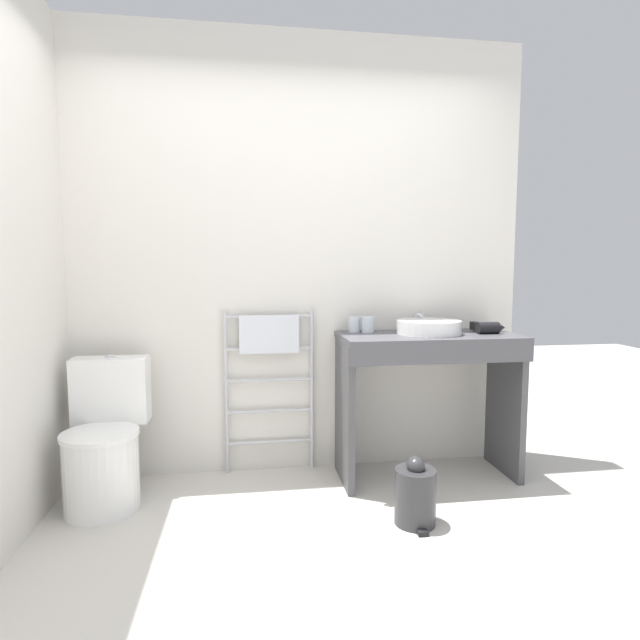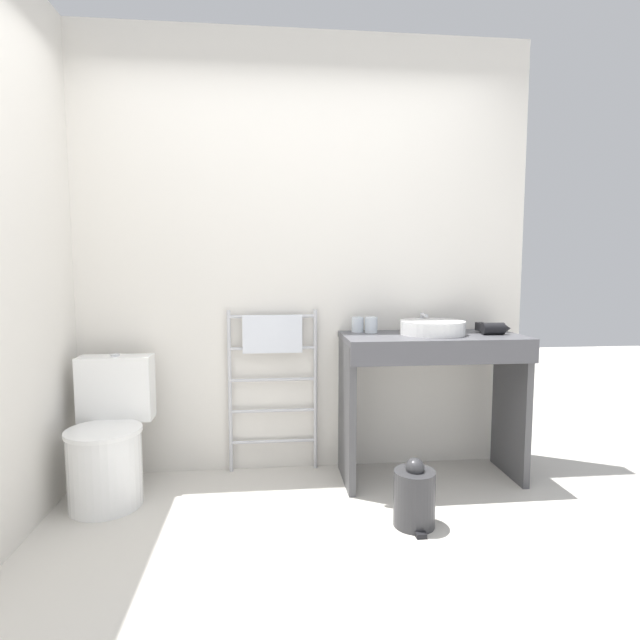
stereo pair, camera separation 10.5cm
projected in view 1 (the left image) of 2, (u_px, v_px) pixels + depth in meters
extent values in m
plane|color=beige|center=(332.00, 616.00, 1.83)|extent=(12.00, 12.00, 0.00)
cube|color=silver|center=(293.00, 257.00, 3.14)|extent=(2.92, 0.12, 2.70)
cylinder|color=white|center=(102.00, 473.00, 2.62)|extent=(0.38, 0.38, 0.40)
cylinder|color=white|center=(100.00, 434.00, 2.60)|extent=(0.39, 0.39, 0.02)
cube|color=white|center=(111.00, 390.00, 2.83)|extent=(0.41, 0.16, 0.37)
cylinder|color=silver|center=(110.00, 357.00, 2.81)|extent=(0.05, 0.05, 0.01)
cylinder|color=silver|center=(226.00, 393.00, 3.08)|extent=(0.02, 0.02, 1.02)
cylinder|color=silver|center=(312.00, 390.00, 3.15)|extent=(0.02, 0.02, 1.02)
cylinder|color=silver|center=(270.00, 442.00, 3.15)|extent=(0.53, 0.02, 0.02)
cylinder|color=silver|center=(270.00, 411.00, 3.13)|extent=(0.53, 0.02, 0.02)
cylinder|color=silver|center=(270.00, 380.00, 3.11)|extent=(0.53, 0.02, 0.02)
cylinder|color=silver|center=(269.00, 349.00, 3.09)|extent=(0.53, 0.02, 0.02)
cylinder|color=silver|center=(269.00, 317.00, 3.07)|extent=(0.53, 0.02, 0.02)
cube|color=silver|center=(269.00, 334.00, 3.05)|extent=(0.36, 0.04, 0.23)
cube|color=#4C4C51|center=(428.00, 337.00, 2.99)|extent=(1.06, 0.51, 0.03)
cube|color=#4C4C51|center=(444.00, 355.00, 2.76)|extent=(1.06, 0.02, 0.10)
cube|color=#4C4C4F|center=(345.00, 412.00, 2.96)|extent=(0.04, 0.43, 0.85)
cube|color=#4C4C4F|center=(505.00, 406.00, 3.11)|extent=(0.04, 0.43, 0.85)
cylinder|color=white|center=(429.00, 327.00, 3.01)|extent=(0.39, 0.39, 0.08)
cylinder|color=silver|center=(429.00, 321.00, 3.00)|extent=(0.32, 0.32, 0.01)
cylinder|color=silver|center=(417.00, 321.00, 3.21)|extent=(0.02, 0.02, 0.11)
cylinder|color=silver|center=(420.00, 315.00, 3.16)|extent=(0.02, 0.09, 0.02)
cylinder|color=silver|center=(354.00, 324.00, 3.10)|extent=(0.07, 0.07, 0.09)
cylinder|color=silver|center=(368.00, 325.00, 3.07)|extent=(0.08, 0.08, 0.10)
cylinder|color=black|center=(488.00, 328.00, 3.01)|extent=(0.13, 0.07, 0.07)
cone|color=black|center=(502.00, 328.00, 3.02)|extent=(0.05, 0.06, 0.06)
cube|color=black|center=(477.00, 326.00, 3.09)|extent=(0.04, 0.11, 0.05)
cylinder|color=#333335|center=(415.00, 496.00, 2.49)|extent=(0.21, 0.21, 0.28)
sphere|color=#333335|center=(416.00, 466.00, 2.47)|extent=(0.09, 0.09, 0.09)
cube|color=black|center=(423.00, 533.00, 2.38)|extent=(0.05, 0.04, 0.02)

